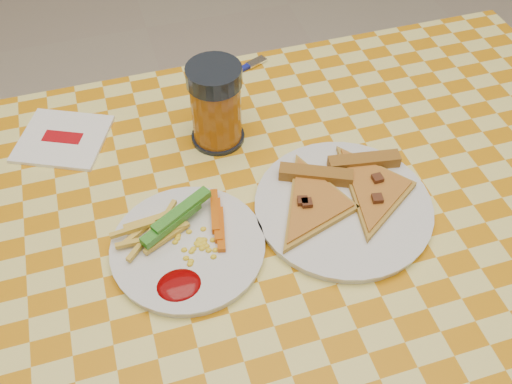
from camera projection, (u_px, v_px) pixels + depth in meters
table at (276, 262)px, 0.90m from camera, size 1.28×0.88×0.76m
plate_left at (188, 248)px, 0.82m from camera, size 0.24×0.24×0.01m
plate_right at (343, 208)px, 0.87m from camera, size 0.33×0.33×0.01m
fries_veggies at (179, 234)px, 0.81m from camera, size 0.18×0.17×0.04m
pizza_slices at (343, 193)px, 0.87m from camera, size 0.29×0.26×0.02m
drink_glass at (216, 106)px, 0.92m from camera, size 0.09×0.09×0.15m
napkin at (63, 139)px, 0.97m from camera, size 0.18×0.18×0.01m
fork at (239, 71)px, 1.09m from camera, size 0.13×0.06×0.01m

